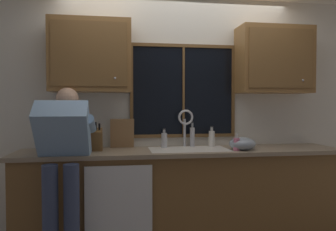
% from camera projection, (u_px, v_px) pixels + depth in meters
% --- Properties ---
extents(back_wall, '(5.60, 0.12, 2.55)m').
position_uv_depth(back_wall, '(176.00, 113.00, 3.67)').
color(back_wall, silver).
rests_on(back_wall, floor).
extents(window_glass, '(1.10, 0.02, 0.95)m').
position_uv_depth(window_glass, '(183.00, 91.00, 3.61)').
color(window_glass, black).
extents(window_frame_top, '(1.17, 0.02, 0.04)m').
position_uv_depth(window_frame_top, '(184.00, 46.00, 3.58)').
color(window_frame_top, brown).
extents(window_frame_bottom, '(1.17, 0.02, 0.04)m').
position_uv_depth(window_frame_bottom, '(183.00, 136.00, 3.61)').
color(window_frame_bottom, brown).
extents(window_frame_left, '(0.04, 0.02, 0.95)m').
position_uv_depth(window_frame_left, '(131.00, 91.00, 3.51)').
color(window_frame_left, brown).
extents(window_frame_right, '(0.03, 0.02, 0.95)m').
position_uv_depth(window_frame_right, '(233.00, 91.00, 3.68)').
color(window_frame_right, brown).
extents(window_mullion_center, '(0.02, 0.02, 0.95)m').
position_uv_depth(window_mullion_center, '(184.00, 91.00, 3.60)').
color(window_mullion_center, brown).
extents(lower_cabinet_run, '(3.20, 0.58, 0.88)m').
position_uv_depth(lower_cabinet_run, '(182.00, 196.00, 3.35)').
color(lower_cabinet_run, brown).
rests_on(lower_cabinet_run, floor).
extents(countertop, '(3.26, 0.62, 0.04)m').
position_uv_depth(countertop, '(182.00, 151.00, 3.32)').
color(countertop, gray).
rests_on(countertop, lower_cabinet_run).
extents(dishwasher_front, '(0.60, 0.02, 0.74)m').
position_uv_depth(dishwasher_front, '(119.00, 207.00, 2.94)').
color(dishwasher_front, white).
extents(upper_cabinet_left, '(0.80, 0.36, 0.72)m').
position_uv_depth(upper_cabinet_left, '(91.00, 56.00, 3.29)').
color(upper_cabinet_left, olive).
extents(upper_cabinet_right, '(0.80, 0.36, 0.72)m').
position_uv_depth(upper_cabinet_right, '(274.00, 60.00, 3.59)').
color(upper_cabinet_right, olive).
extents(sink, '(0.80, 0.46, 0.21)m').
position_uv_depth(sink, '(189.00, 159.00, 3.34)').
color(sink, white).
rests_on(sink, lower_cabinet_run).
extents(faucet, '(0.18, 0.09, 0.40)m').
position_uv_depth(faucet, '(186.00, 123.00, 3.51)').
color(faucet, silver).
rests_on(faucet, countertop).
extents(person_standing, '(0.53, 0.70, 1.53)m').
position_uv_depth(person_standing, '(64.00, 153.00, 2.86)').
color(person_standing, '#384260').
rests_on(person_standing, floor).
extents(knife_block, '(0.12, 0.18, 0.32)m').
position_uv_depth(knife_block, '(96.00, 140.00, 3.21)').
color(knife_block, brown).
rests_on(knife_block, countertop).
extents(cutting_board, '(0.25, 0.08, 0.31)m').
position_uv_depth(cutting_board, '(122.00, 133.00, 3.45)').
color(cutting_board, '#997047').
rests_on(cutting_board, countertop).
extents(mixing_bowl, '(0.27, 0.27, 0.13)m').
position_uv_depth(mixing_bowl, '(242.00, 144.00, 3.30)').
color(mixing_bowl, '#8C99A8').
rests_on(mixing_bowl, countertop).
extents(soap_dispenser, '(0.06, 0.07, 0.17)m').
position_uv_depth(soap_dispenser, '(237.00, 144.00, 3.24)').
color(soap_dispenser, pink).
rests_on(soap_dispenser, countertop).
extents(bottle_green_glass, '(0.06, 0.06, 0.20)m').
position_uv_depth(bottle_green_glass, '(164.00, 140.00, 3.46)').
color(bottle_green_glass, '#B7B7BC').
rests_on(bottle_green_glass, countertop).
extents(bottle_tall_clear, '(0.05, 0.05, 0.27)m').
position_uv_depth(bottle_tall_clear, '(192.00, 136.00, 3.54)').
color(bottle_tall_clear, '#B7B7BC').
rests_on(bottle_tall_clear, countertop).
extents(bottle_amber_small, '(0.06, 0.06, 0.22)m').
position_uv_depth(bottle_amber_small, '(212.00, 138.00, 3.55)').
color(bottle_amber_small, silver).
rests_on(bottle_amber_small, countertop).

